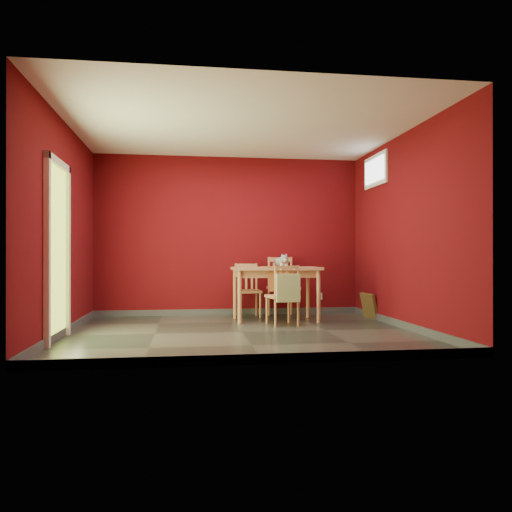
{
  "coord_description": "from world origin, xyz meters",
  "views": [
    {
      "loc": [
        -0.72,
        -6.51,
        0.98
      ],
      "look_at": [
        0.25,
        0.45,
        1.0
      ],
      "focal_mm": 35.0,
      "sensor_mm": 36.0,
      "label": 1
    }
  ],
  "objects": [
    {
      "name": "doorway",
      "position": [
        -2.23,
        -0.4,
        1.12
      ],
      "size": [
        0.06,
        1.01,
        2.13
      ],
      "color": "#B7D838",
      "rests_on": "ground"
    },
    {
      "name": "chair_far_right",
      "position": [
        0.88,
        1.69,
        0.5
      ],
      "size": [
        0.51,
        0.51,
        0.99
      ],
      "color": "tan",
      "rests_on": "ground"
    },
    {
      "name": "room_shell",
      "position": [
        0.0,
        0.0,
        0.05
      ],
      "size": [
        4.5,
        4.5,
        4.5
      ],
      "color": "#58090D",
      "rests_on": "ground"
    },
    {
      "name": "table_runner",
      "position": [
        0.65,
        0.99,
        0.77
      ],
      "size": [
        0.35,
        0.72,
        0.36
      ],
      "color": "#965026",
      "rests_on": "dining_table"
    },
    {
      "name": "picture_frame",
      "position": [
        2.19,
        1.17,
        0.2
      ],
      "size": [
        0.19,
        0.42,
        0.4
      ],
      "color": "brown",
      "rests_on": "ground"
    },
    {
      "name": "chair_near",
      "position": [
        0.66,
        0.54,
        0.44
      ],
      "size": [
        0.47,
        0.47,
        0.87
      ],
      "color": "tan",
      "rests_on": "ground"
    },
    {
      "name": "dining_table",
      "position": [
        0.65,
        1.11,
        0.73
      ],
      "size": [
        1.34,
        0.79,
        0.83
      ],
      "color": "tan",
      "rests_on": "ground"
    },
    {
      "name": "window",
      "position": [
        2.23,
        1.0,
        2.35
      ],
      "size": [
        0.05,
        0.9,
        0.5
      ],
      "color": "white",
      "rests_on": "room_shell"
    },
    {
      "name": "chair_far_left",
      "position": [
        0.28,
        1.67,
        0.45
      ],
      "size": [
        0.43,
        0.43,
        0.88
      ],
      "color": "tan",
      "rests_on": "ground"
    },
    {
      "name": "tote_bag",
      "position": [
        0.69,
        0.33,
        0.55
      ],
      "size": [
        0.33,
        0.19,
        0.46
      ],
      "color": "#9CAE70",
      "rests_on": "chair_near"
    },
    {
      "name": "ground",
      "position": [
        0.0,
        0.0,
        0.0
      ],
      "size": [
        4.5,
        4.5,
        0.0
      ],
      "primitive_type": "plane",
      "color": "#2D342D",
      "rests_on": "ground"
    },
    {
      "name": "cat",
      "position": [
        0.76,
        1.17,
        0.94
      ],
      "size": [
        0.34,
        0.48,
        0.22
      ],
      "primitive_type": null,
      "rotation": [
        0.0,
        0.0,
        0.3
      ],
      "color": "slate",
      "rests_on": "table_runner"
    },
    {
      "name": "outlet_plate",
      "position": [
        1.6,
        1.99,
        0.3
      ],
      "size": [
        0.08,
        0.02,
        0.12
      ],
      "primitive_type": "cube",
      "color": "silver",
      "rests_on": "room_shell"
    }
  ]
}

